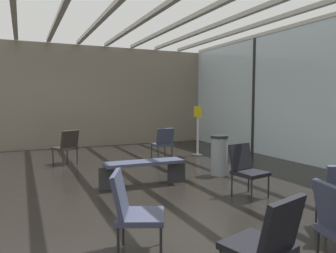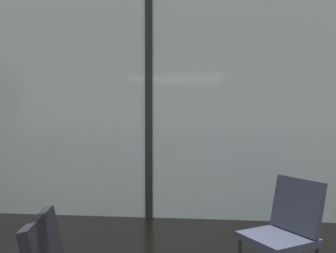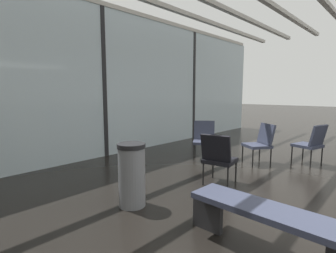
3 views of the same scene
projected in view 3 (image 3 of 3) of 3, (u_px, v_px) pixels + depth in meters
glass_curtain_wall at (103, 83)px, 6.11m from camera, size 14.00×0.08×3.49m
window_mullion_1 at (103, 83)px, 6.11m from camera, size 0.10×0.12×3.49m
window_mullion_2 at (193, 86)px, 8.67m from camera, size 0.10×0.12×3.49m
parked_airplane at (48, 80)px, 9.41m from camera, size 12.57×3.99×3.99m
lounge_chair_2 at (204, 137)px, 6.03m from camera, size 0.70×0.69×0.87m
lounge_chair_4 at (312, 142)px, 5.47m from camera, size 0.60×0.64×0.87m
lounge_chair_6 at (218, 156)px, 4.25m from camera, size 0.61×0.57×0.87m
lounge_chair_7 at (261, 141)px, 5.56m from camera, size 0.70×0.69×0.87m
waiting_bench at (267, 219)px, 2.40m from camera, size 0.45×1.70×0.47m
trash_bin at (132, 175)px, 3.48m from camera, size 0.38×0.38×0.86m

